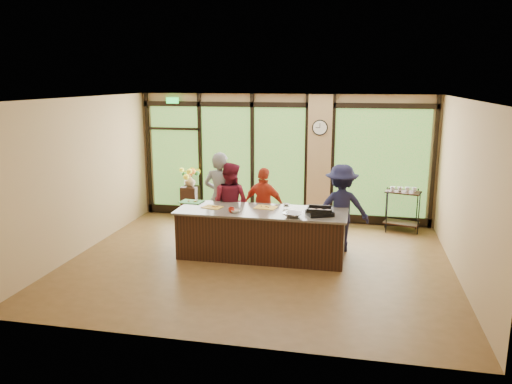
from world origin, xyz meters
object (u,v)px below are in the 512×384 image
at_px(island_base, 262,235).
at_px(cook_left, 220,197).
at_px(flower_stand, 191,202).
at_px(bar_cart, 402,205).
at_px(roasting_pan, 320,213).
at_px(cook_right, 341,208).

height_order(island_base, cook_left, cook_left).
relative_size(flower_stand, bar_cart, 0.77).
relative_size(island_base, bar_cart, 3.07).
relative_size(cook_left, roasting_pan, 4.23).
distance_m(roasting_pan, bar_cart, 2.94).
relative_size(island_base, cook_right, 1.80).
bearing_deg(cook_right, bar_cart, -137.86).
xyz_separation_m(cook_left, cook_right, (2.47, -0.05, -0.08)).
height_order(roasting_pan, bar_cart, bar_cart).
distance_m(roasting_pan, flower_stand, 4.23).
height_order(cook_right, bar_cart, cook_right).
bearing_deg(flower_stand, cook_left, -50.67).
relative_size(cook_left, bar_cart, 1.87).
xyz_separation_m(island_base, cook_left, (-1.02, 0.75, 0.51)).
height_order(roasting_pan, flower_stand, roasting_pan).
height_order(island_base, bar_cart, bar_cart).
bearing_deg(flower_stand, cook_right, -22.02).
relative_size(cook_right, flower_stand, 2.22).
xyz_separation_m(flower_stand, bar_cart, (4.99, -0.13, 0.22)).
relative_size(island_base, flower_stand, 3.98).
bearing_deg(flower_stand, island_base, -44.21).
xyz_separation_m(island_base, roasting_pan, (1.10, -0.14, 0.52)).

